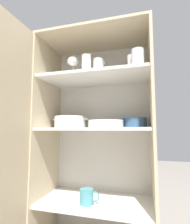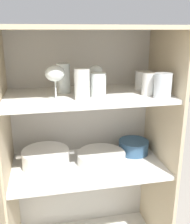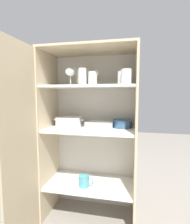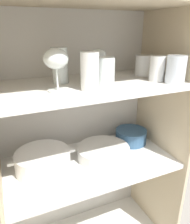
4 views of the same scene
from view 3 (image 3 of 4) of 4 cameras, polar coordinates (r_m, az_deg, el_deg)
name	(u,v)px [view 3 (image 3 of 4)]	position (r m, az deg, el deg)	size (l,w,h in m)	color
cupboard_back_panel	(95,132)	(1.78, -0.01, -6.56)	(0.81, 0.02, 1.50)	silver
cupboard_side_left	(49,135)	(1.71, -14.68, -7.23)	(0.02, 0.43, 1.50)	#CCB793
cupboard_side_right	(135,139)	(1.54, 13.09, -8.66)	(0.02, 0.43, 1.50)	#CCB793
cupboard_top_panel	(90,50)	(1.58, -1.66, 19.64)	(0.81, 0.43, 0.02)	#CCB793
shelf_board_lower	(90,184)	(1.74, -1.53, -22.34)	(0.77, 0.40, 0.02)	white
shelf_board_middle	(90,129)	(1.56, -1.59, -5.68)	(0.77, 0.40, 0.02)	white
shelf_board_upper	(90,87)	(1.53, -1.62, 8.27)	(0.77, 0.40, 0.02)	white
cupboard_door	(21,148)	(1.37, -23.13, -10.77)	(0.02, 0.40, 1.50)	tan
tumbler_glass_0	(80,78)	(1.62, -4.96, 10.98)	(0.06, 0.06, 0.14)	white
tumbler_glass_1	(125,80)	(1.54, 9.84, 10.29)	(0.08, 0.08, 0.09)	white
tumbler_glass_2	(126,77)	(1.35, 10.19, 11.30)	(0.08, 0.08, 0.11)	white
tumbler_glass_3	(82,77)	(1.45, -4.13, 11.44)	(0.07, 0.07, 0.13)	white
tumbler_glass_4	(122,78)	(1.42, 8.74, 10.92)	(0.07, 0.07, 0.10)	white
tumbler_glass_5	(93,78)	(1.47, -0.77, 10.91)	(0.07, 0.07, 0.11)	white
wine_glass_0	(70,72)	(1.52, -8.04, 12.69)	(0.09, 0.09, 0.15)	white
wine_glass_1	(95,74)	(1.55, 0.11, 12.27)	(0.06, 0.06, 0.13)	white
plate_stack_white	(99,125)	(1.55, 1.16, -4.36)	(0.25, 0.25, 0.05)	silver
mixing_bowl_large	(122,123)	(1.60, 8.87, -3.67)	(0.17, 0.17, 0.07)	#33567A
casserole_dish	(69,122)	(1.64, -8.65, -3.26)	(0.29, 0.24, 0.09)	white
coffee_mug_primary	(84,181)	(1.65, -3.59, -21.56)	(0.13, 0.09, 0.10)	teal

